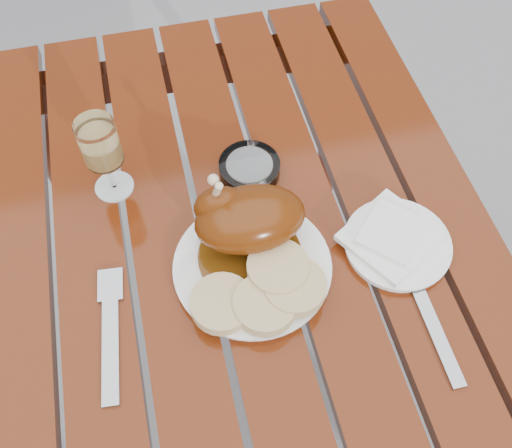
{
  "coord_description": "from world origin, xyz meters",
  "views": [
    {
      "loc": [
        -0.09,
        -0.4,
        1.51
      ],
      "look_at": [
        0.03,
        0.06,
        0.78
      ],
      "focal_mm": 40.0,
      "sensor_mm": 36.0,
      "label": 1
    }
  ],
  "objects_px": {
    "side_plate": "(397,244)",
    "dinner_plate": "(252,267)",
    "table": "(251,358)",
    "wine_glass": "(105,158)",
    "ashtray": "(249,168)"
  },
  "relations": [
    {
      "from": "side_plate",
      "to": "ashtray",
      "type": "height_order",
      "value": "ashtray"
    },
    {
      "from": "ashtray",
      "to": "dinner_plate",
      "type": "bearing_deg",
      "value": -101.8
    },
    {
      "from": "side_plate",
      "to": "dinner_plate",
      "type": "bearing_deg",
      "value": 176.86
    },
    {
      "from": "side_plate",
      "to": "table",
      "type": "bearing_deg",
      "value": 177.42
    },
    {
      "from": "dinner_plate",
      "to": "wine_glass",
      "type": "relative_size",
      "value": 1.58
    },
    {
      "from": "table",
      "to": "ashtray",
      "type": "relative_size",
      "value": 11.66
    },
    {
      "from": "dinner_plate",
      "to": "side_plate",
      "type": "distance_m",
      "value": 0.23
    },
    {
      "from": "table",
      "to": "dinner_plate",
      "type": "bearing_deg",
      "value": 19.55
    },
    {
      "from": "table",
      "to": "dinner_plate",
      "type": "xyz_separation_m",
      "value": [
        0.01,
        0.0,
        0.38
      ]
    },
    {
      "from": "wine_glass",
      "to": "table",
      "type": "bearing_deg",
      "value": -48.72
    },
    {
      "from": "wine_glass",
      "to": "side_plate",
      "type": "xyz_separation_m",
      "value": [
        0.41,
        -0.22,
        -0.07
      ]
    },
    {
      "from": "dinner_plate",
      "to": "wine_glass",
      "type": "bearing_deg",
      "value": 132.41
    },
    {
      "from": "dinner_plate",
      "to": "table",
      "type": "bearing_deg",
      "value": -160.45
    },
    {
      "from": "table",
      "to": "ashtray",
      "type": "height_order",
      "value": "ashtray"
    },
    {
      "from": "side_plate",
      "to": "ashtray",
      "type": "relative_size",
      "value": 1.61
    }
  ]
}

